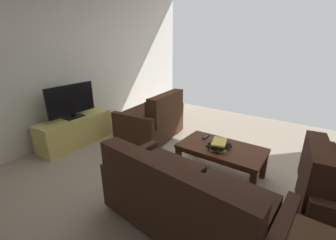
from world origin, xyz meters
TOP-DOWN VIEW (x-y plane):
  - ground_plane at (0.00, 0.00)m, footprint 5.16×5.70m
  - wall_right at (2.58, 0.00)m, footprint 0.12×5.70m
  - sofa_main at (-0.36, 1.14)m, footprint 1.75×0.93m
  - loveseat_near at (1.26, -0.37)m, footprint 0.97×1.23m
  - coffee_table at (-0.26, 0.04)m, footprint 1.10×0.64m
  - tv_stand at (2.24, 0.61)m, footprint 0.52×1.32m
  - flat_tv at (2.24, 0.61)m, footprint 0.22×0.88m
  - book_stack at (-0.25, 0.11)m, footprint 0.29×0.33m
  - tv_remote at (0.05, -0.11)m, footprint 0.05×0.16m

SIDE VIEW (x-z plane):
  - ground_plane at x=0.00m, z-range -0.01..0.00m
  - tv_stand at x=2.24m, z-range 0.00..0.50m
  - sofa_main at x=-0.36m, z-range -0.07..0.78m
  - coffee_table at x=-0.26m, z-range 0.15..0.57m
  - loveseat_near at x=1.26m, z-range -0.07..0.83m
  - tv_remote at x=0.05m, z-range 0.42..0.45m
  - book_stack at x=-0.25m, z-range 0.42..0.53m
  - flat_tv at x=2.24m, z-range 0.51..1.09m
  - wall_right at x=2.58m, z-range 0.00..2.79m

